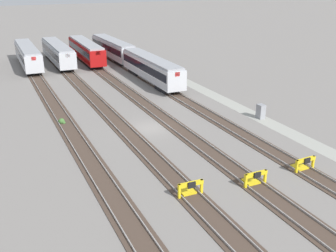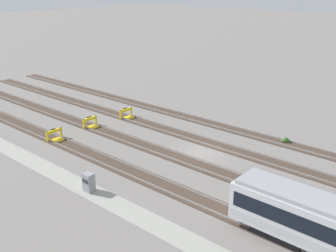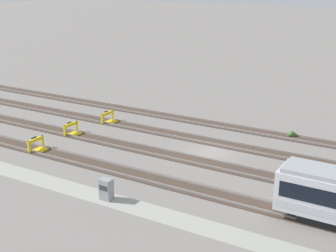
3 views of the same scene
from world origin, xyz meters
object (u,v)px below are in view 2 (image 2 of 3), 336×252
at_px(bumper_stop_near_inner_track, 91,123).
at_px(bumper_stop_middle_track, 127,114).
at_px(electrical_cabinet, 89,182).
at_px(weed_clump, 286,140).
at_px(bumper_stop_nearest_track, 56,136).

xyz_separation_m(bumper_stop_near_inner_track, bumper_stop_middle_track, (0.77, 5.17, 0.00)).
relative_size(electrical_cabinet, weed_clump, 1.74).
relative_size(bumper_stop_nearest_track, bumper_stop_near_inner_track, 1.00).
height_order(bumper_stop_middle_track, weed_clump, bumper_stop_middle_track).
relative_size(bumper_stop_nearest_track, bumper_stop_middle_track, 1.00).
xyz_separation_m(bumper_stop_near_inner_track, electrical_cabinet, (11.97, -9.88, 0.29)).
xyz_separation_m(bumper_stop_nearest_track, bumper_stop_middle_track, (0.48, 10.34, 0.00)).
relative_size(bumper_stop_middle_track, electrical_cabinet, 1.25).
xyz_separation_m(electrical_cabinet, weed_clump, (7.79, 20.60, -0.56)).
relative_size(bumper_stop_nearest_track, electrical_cabinet, 1.25).
distance_m(bumper_stop_near_inner_track, weed_clump, 22.48).
height_order(bumper_stop_nearest_track, electrical_cabinet, electrical_cabinet).
bearing_deg(electrical_cabinet, weed_clump, 69.30).
bearing_deg(bumper_stop_nearest_track, electrical_cabinet, -21.94).
distance_m(bumper_stop_middle_track, electrical_cabinet, 18.76).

